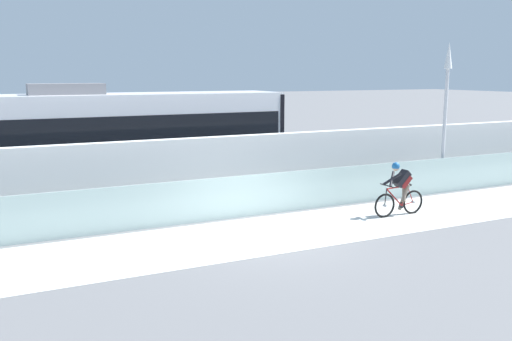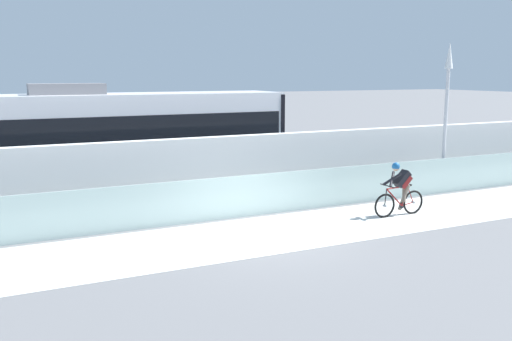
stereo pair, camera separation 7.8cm
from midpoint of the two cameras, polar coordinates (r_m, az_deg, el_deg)
name	(u,v)px [view 1 (the left image)]	position (r m, az deg, el deg)	size (l,w,h in m)	color
ground_plane	(266,234)	(14.43, 0.86, -6.62)	(200.00, 200.00, 0.00)	slate
bike_path_deck	(266,234)	(14.43, 0.86, -6.60)	(32.00, 3.20, 0.01)	silver
glass_parapet	(237,197)	(15.90, -2.10, -2.77)	(32.00, 0.05, 1.23)	#ADC6C1
concrete_barrier_wall	(214,171)	(17.44, -4.47, -0.06)	(32.00, 0.36, 2.18)	white
tram_rail_near	(190,190)	(19.94, -7.00, -1.99)	(32.00, 0.08, 0.01)	#595654
tram_rail_far	(178,183)	(21.28, -8.23, -1.26)	(32.00, 0.08, 0.01)	#595654
tram	(128,138)	(19.80, -13.26, 3.27)	(11.06, 2.54, 3.81)	silver
cyclist_on_bike	(400,190)	(16.60, 14.56, -1.95)	(1.77, 0.58, 1.61)	black
lamp_post_antenna	(446,98)	(20.36, 19.01, 7.12)	(0.28, 0.28, 5.20)	gray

